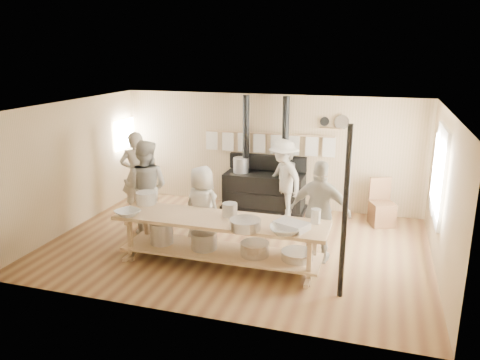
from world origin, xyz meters
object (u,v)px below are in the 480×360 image
object	(u,v)px
stove	(264,188)
roasting_pan	(292,225)
cook_center	(202,207)
cook_far_left	(137,175)
prep_table	(220,237)
cook_by_window	(283,179)
cook_right	(320,212)
chair	(382,212)
cook_left	(146,188)

from	to	relation	value
stove	roasting_pan	size ratio (longest dim) A/B	5.12
cook_center	cook_far_left	bearing A→B (deg)	-12.56
roasting_pan	cook_center	bearing A→B (deg)	157.63
prep_table	roasting_pan	bearing A→B (deg)	-5.01
cook_far_left	cook_by_window	distance (m)	3.15
cook_far_left	cook_right	xyz separation A→B (m)	(4.07, -1.05, -0.06)
chair	roasting_pan	distance (m)	3.27
stove	cook_right	world-z (taller)	stove
cook_left	cook_right	xyz separation A→B (m)	(3.43, -0.26, -0.06)
cook_center	cook_right	bearing A→B (deg)	-162.15
chair	cook_far_left	bearing A→B (deg)	170.21
stove	prep_table	size ratio (longest dim) A/B	0.72
prep_table	cook_by_window	xyz separation A→B (m)	(0.52, 2.61, 0.35)
stove	cook_center	bearing A→B (deg)	-103.38
cook_far_left	roasting_pan	distance (m)	4.15
stove	cook_far_left	size ratio (longest dim) A/B	1.36
cook_left	roasting_pan	size ratio (longest dim) A/B	3.75
cook_far_left	cook_center	xyz separation A→B (m)	(1.93, -1.08, -0.18)
stove	cook_far_left	bearing A→B (deg)	-152.47
chair	cook_center	bearing A→B (deg)	-167.41
cook_right	cook_by_window	world-z (taller)	cook_right
cook_right	roasting_pan	distance (m)	0.85
cook_left	chair	xyz separation A→B (m)	(4.46, 1.87, -0.66)
stove	cook_by_window	distance (m)	0.75
cook_left	cook_center	distance (m)	1.34
cook_center	cook_by_window	bearing A→B (deg)	-102.05
cook_left	chair	bearing A→B (deg)	-163.63
stove	cook_right	bearing A→B (deg)	-56.22
cook_right	cook_by_window	bearing A→B (deg)	-57.65
prep_table	roasting_pan	xyz separation A→B (m)	(1.23, -0.11, 0.39)
prep_table	cook_by_window	size ratio (longest dim) A/B	2.07
cook_by_window	stove	bearing A→B (deg)	-176.62
cook_center	roasting_pan	bearing A→B (deg)	174.43
prep_table	cook_far_left	bearing A→B (deg)	145.46
cook_by_window	roasting_pan	xyz separation A→B (m)	(0.71, -2.72, 0.03)
cook_left	roasting_pan	distance (m)	3.26
cook_center	cook_by_window	distance (m)	2.26
cook_far_left	cook_left	xyz separation A→B (m)	(0.63, -0.79, -0.00)
cook_far_left	cook_by_window	xyz separation A→B (m)	(3.02, 0.89, -0.08)
prep_table	cook_by_window	world-z (taller)	cook_by_window
cook_left	cook_right	size ratio (longest dim) A/B	1.06
prep_table	chair	distance (m)	3.83
stove	cook_center	world-z (taller)	stove
cook_center	chair	distance (m)	3.87
roasting_pan	prep_table	bearing A→B (deg)	174.99
cook_by_window	chair	distance (m)	2.17
prep_table	cook_right	xyz separation A→B (m)	(1.57, 0.67, 0.38)
cook_right	prep_table	bearing A→B (deg)	27.03
cook_far_left	cook_right	distance (m)	4.20
cook_right	cook_by_window	xyz separation A→B (m)	(-1.05, 1.94, -0.03)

